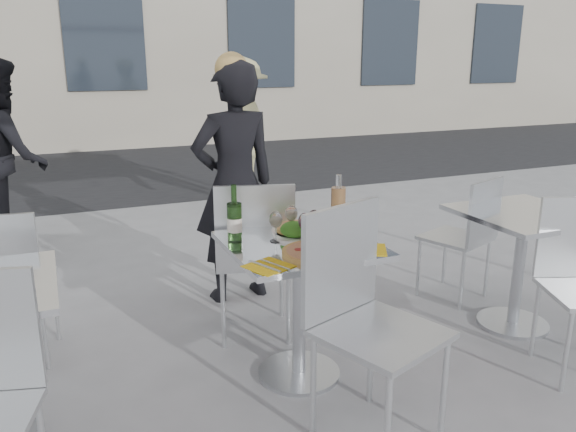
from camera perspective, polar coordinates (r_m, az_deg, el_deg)
name	(u,v)px	position (r m, az deg, el deg)	size (l,w,h in m)	color
ground	(299,374)	(3.15, 1.12, -15.78)	(80.00, 80.00, 0.00)	slate
street_asphalt	(129,168)	(9.16, -15.87, 4.70)	(24.00, 5.00, 0.00)	black
main_table	(299,281)	(2.90, 1.17, -6.66)	(0.72, 0.72, 0.75)	#B7BABF
side_table_right	(521,245)	(3.74, 22.62, -2.73)	(0.72, 0.72, 0.75)	#B7BABF
chair_far	(254,248)	(3.27, -3.46, -3.28)	(0.56, 0.57, 0.98)	silver
chair_near	(362,305)	(2.48, 7.51, -8.94)	(0.61, 0.62, 1.04)	silver
side_chair_lfar	(5,276)	(3.35, -26.77, -5.46)	(0.48, 0.49, 0.90)	silver
side_chair_rfar	(468,229)	(4.03, 17.84, -1.30)	(0.52, 0.52, 0.88)	silver
woman_diner	(235,184)	(3.84, -5.46, 3.22)	(0.60, 0.39, 1.64)	black
pedestrian_a	(4,157)	(5.37, -26.85, 5.38)	(0.82, 0.64, 1.68)	black
pedestrian_b	(241,132)	(6.51, -4.77, 8.47)	(1.08, 0.62, 1.68)	tan
pizza_near	(318,252)	(2.66, 3.11, -3.67)	(0.35, 0.35, 0.02)	#D9A554
pizza_far	(301,229)	(3.00, 1.34, -1.34)	(0.32, 0.32, 0.03)	white
salad_plate	(295,231)	(2.89, 0.68, -1.54)	(0.22, 0.22, 0.09)	white
wine_bottle	(235,220)	(2.82, -5.45, -0.42)	(0.07, 0.08, 0.29)	#2A551F
carafe	(338,206)	(3.08, 5.12, 1.04)	(0.08, 0.08, 0.29)	tan
sugar_shaker	(339,227)	(2.91, 5.17, -1.17)	(0.06, 0.06, 0.11)	white
wineglass_white_a	(276,221)	(2.82, -1.25, -0.47)	(0.07, 0.07, 0.16)	white
wineglass_white_b	(291,214)	(2.93, 0.33, 0.17)	(0.07, 0.07, 0.16)	white
wineglass_red_a	(305,222)	(2.79, 1.72, -0.65)	(0.07, 0.07, 0.16)	white
wineglass_red_b	(314,219)	(2.85, 2.68, -0.31)	(0.07, 0.07, 0.16)	white
napkin_left	(268,266)	(2.50, -2.00, -5.11)	(0.24, 0.24, 0.01)	gold
napkin_right	(367,249)	(2.75, 8.06, -3.33)	(0.24, 0.24, 0.01)	gold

